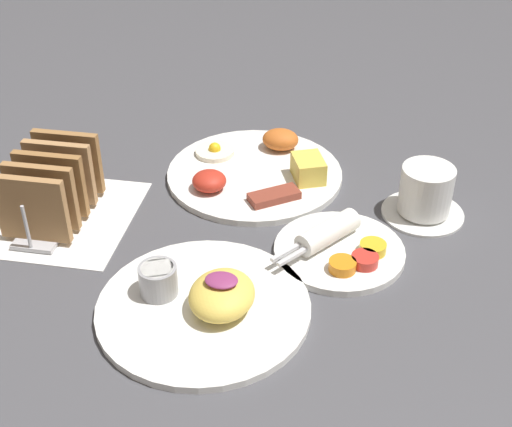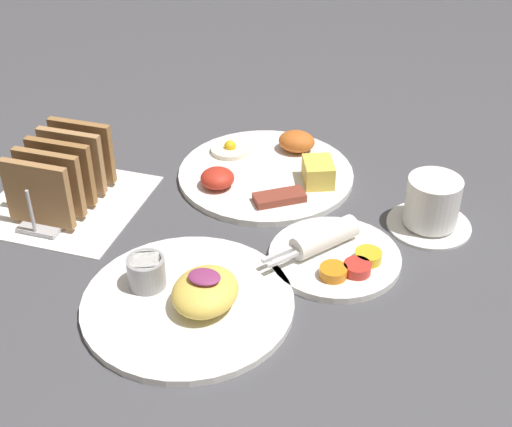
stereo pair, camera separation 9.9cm
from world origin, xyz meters
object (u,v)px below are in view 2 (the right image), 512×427
Objects in this scene: plate_breakfast at (269,171)px; coffee_cup at (432,205)px; plate_condiments at (334,254)px; plate_foreground at (189,297)px; toast_rack at (62,174)px.

coffee_cup reaches higher than plate_breakfast.
plate_breakfast is 0.23m from plate_condiments.
plate_breakfast is 1.05× the size of plate_foreground.
plate_foreground is at bearing -137.47° from plate_condiments.
plate_foreground is (-0.15, -0.14, 0.00)m from plate_condiments.
toast_rack is 0.54m from coffee_cup.
plate_breakfast reaches higher than plate_condiments.
plate_condiments is 0.17m from coffee_cup.
plate_condiments is 0.21m from plate_foreground.
plate_condiments is 0.99× the size of toast_rack.
plate_breakfast is 1.56× the size of plate_condiments.
plate_condiments is at bearing -2.57° from toast_rack.
coffee_cup is (0.11, 0.12, 0.03)m from plate_condiments.
plate_condiments is 1.48× the size of coffee_cup.
plate_foreground is 2.20× the size of coffee_cup.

